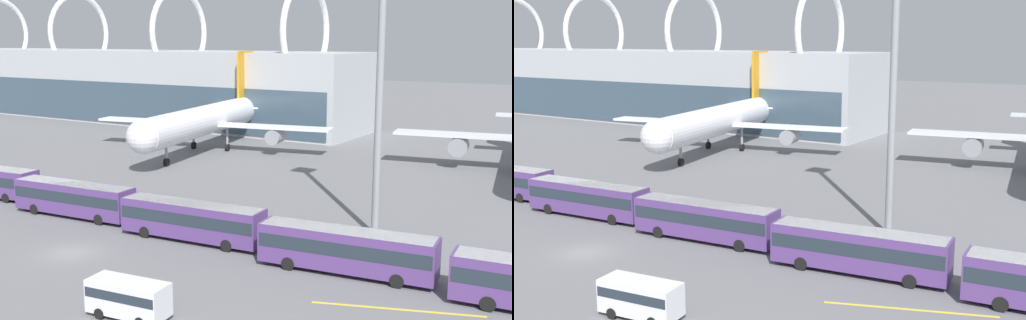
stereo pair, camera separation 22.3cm
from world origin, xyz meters
The scene contains 9 objects.
ground_plane centered at (0.00, 0.00, 0.00)m, with size 440.00×440.00×0.00m, color slate.
terminal_building centered at (-57.51, 67.71, 7.66)m, with size 104.85×19.39×26.70m.
airliner_at_gate_near centered at (-19.17, 44.36, 4.81)m, with size 37.85×40.43×14.75m.
shuttle_bus_1 centered at (-7.97, 7.56, 1.92)m, with size 13.11×3.67×3.26m.
shuttle_bus_2 centered at (6.17, 7.63, 1.92)m, with size 13.11×3.71×3.26m.
shuttle_bus_3 centered at (20.32, 7.47, 1.92)m, with size 13.15×4.07×3.26m.
service_van_foreground centered at (12.31, -6.49, 1.38)m, with size 5.31×2.59×2.34m.
floodlight_mast centered at (18.58, 17.29, 17.74)m, with size 2.50×2.50×28.63m.
lane_stripe_0 centered at (25.70, 3.42, 0.00)m, with size 10.78×0.25×0.01m, color yellow.
Camera 2 is at (38.60, -33.16, 16.68)m, focal length 45.00 mm.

